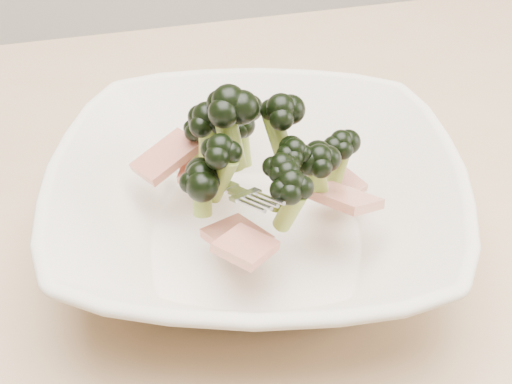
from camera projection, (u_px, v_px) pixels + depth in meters
dining_table at (284, 308)px, 0.64m from camera, size 1.20×0.80×0.75m
broccoli_dish at (255, 200)px, 0.54m from camera, size 0.38×0.38×0.14m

